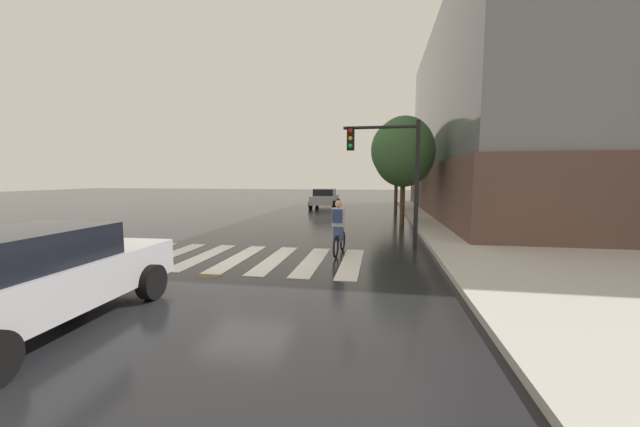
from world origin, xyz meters
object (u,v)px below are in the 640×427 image
object	(u,v)px
sedan_near	(32,278)
sedan_mid	(325,198)
street_tree_near	(404,152)
traffic_light_near	(391,162)
manhole_cover	(210,275)
cyclist	(339,228)
street_tree_mid	(397,150)
fire_hydrant	(459,222)

from	to	relation	value
sedan_near	sedan_mid	xyz separation A→B (m)	(0.98, 22.65, -0.05)
street_tree_near	traffic_light_near	bearing A→B (deg)	-97.23
manhole_cover	sedan_mid	distance (m)	19.39
sedan_mid	cyclist	xyz separation A→B (m)	(3.08, -16.69, 0.07)
traffic_light_near	street_tree_near	distance (m)	6.28
manhole_cover	street_tree_mid	size ratio (longest dim) A/B	0.10
sedan_mid	cyclist	bearing A→B (deg)	-79.55
manhole_cover	fire_hydrant	size ratio (longest dim) A/B	0.82
sedan_near	traffic_light_near	xyz separation A→B (m)	(5.62, 7.22, 2.04)
sedan_mid	cyclist	size ratio (longest dim) A/B	2.53
street_tree_mid	traffic_light_near	bearing A→B (deg)	-93.36
fire_hydrant	street_tree_mid	xyz separation A→B (m)	(-2.18, 9.65, 3.73)
traffic_light_near	street_tree_mid	world-z (taller)	street_tree_mid
cyclist	sedan_near	bearing A→B (deg)	-124.25
fire_hydrant	street_tree_near	xyz separation A→B (m)	(-2.17, 2.66, 3.11)
cyclist	street_tree_near	bearing A→B (deg)	72.49
sedan_near	street_tree_near	world-z (taller)	street_tree_near
sedan_near	cyclist	world-z (taller)	cyclist
fire_hydrant	manhole_cover	bearing A→B (deg)	-134.62
sedan_mid	traffic_light_near	xyz separation A→B (m)	(4.64, -15.43, 2.09)
street_tree_near	street_tree_mid	world-z (taller)	street_tree_mid
cyclist	street_tree_near	world-z (taller)	street_tree_near
sedan_mid	street_tree_near	xyz separation A→B (m)	(5.42, -9.25, 2.87)
sedan_mid	fire_hydrant	distance (m)	14.13
manhole_cover	sedan_near	size ratio (longest dim) A/B	0.14
sedan_near	fire_hydrant	size ratio (longest dim) A/B	5.96
sedan_near	cyclist	xyz separation A→B (m)	(4.06, 5.96, 0.02)
sedan_near	street_tree_near	bearing A→B (deg)	64.45
sedan_near	traffic_light_near	size ratio (longest dim) A/B	1.11
manhole_cover	sedan_near	xyz separation A→B (m)	(-1.21, -3.28, 0.82)
sedan_mid	traffic_light_near	size ratio (longest dim) A/B	1.03
traffic_light_near	street_tree_near	xyz separation A→B (m)	(0.78, 6.18, 0.78)
fire_hydrant	sedan_mid	bearing A→B (deg)	122.54
manhole_cover	street_tree_near	bearing A→B (deg)	62.85
sedan_near	street_tree_mid	bearing A→B (deg)	72.58
sedan_near	sedan_mid	world-z (taller)	sedan_near
traffic_light_near	fire_hydrant	xyz separation A→B (m)	(2.96, 3.52, -2.33)
sedan_mid	cyclist	distance (m)	16.97
cyclist	fire_hydrant	bearing A→B (deg)	46.59
manhole_cover	fire_hydrant	distance (m)	10.50
manhole_cover	traffic_light_near	size ratio (longest dim) A/B	0.15
sedan_mid	street_tree_near	bearing A→B (deg)	-59.60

